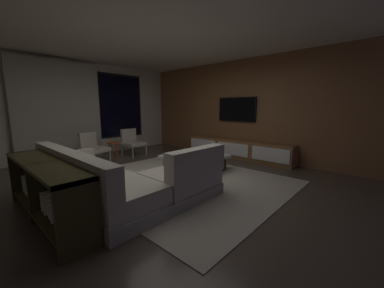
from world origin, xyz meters
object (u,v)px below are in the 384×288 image
accent_chair_by_curtain (92,146)px  console_table_behind_couch (46,188)px  coffee_table (195,163)px  accent_chair_near_window (132,141)px  book_stack_on_coffee_table (196,154)px  mounted_tv (237,109)px  side_stool (113,146)px  sectional_couch (119,182)px  media_console (238,149)px

accent_chair_by_curtain → console_table_behind_couch: accent_chair_by_curtain is taller
coffee_table → console_table_behind_couch: console_table_behind_couch is taller
accent_chair_near_window → book_stack_on_coffee_table: bearing=-89.3°
mounted_tv → accent_chair_near_window: bearing=129.9°
console_table_behind_couch → accent_chair_by_curtain: bearing=56.1°
coffee_table → mounted_tv: bearing=3.6°
accent_chair_near_window → side_stool: 0.62m
book_stack_on_coffee_table → side_stool: 2.55m
coffee_table → accent_chair_near_window: size_ratio=1.49×
coffee_table → accent_chair_by_curtain: bearing=117.0°
accent_chair_by_curtain → book_stack_on_coffee_table: bearing=-63.3°
accent_chair_by_curtain → side_stool: size_ratio=1.70×
coffee_table → book_stack_on_coffee_table: book_stack_on_coffee_table is taller
accent_chair_near_window → mounted_tv: 3.16m
sectional_couch → mounted_tv: (3.87, 0.33, 1.06)m
coffee_table → console_table_behind_couch: (-2.87, -0.07, 0.22)m
book_stack_on_coffee_table → mounted_tv: size_ratio=0.25×
coffee_table → accent_chair_near_window: 2.46m
book_stack_on_coffee_table → side_stool: size_ratio=0.64×
sectional_couch → side_stool: size_ratio=5.43×
sectional_couch → accent_chair_near_window: sectional_couch is taller
accent_chair_near_window → accent_chair_by_curtain: 1.19m
media_console → mounted_tv: 1.13m
side_stool → console_table_behind_couch: 3.35m
media_console → mounted_tv: bearing=47.6°
book_stack_on_coffee_table → media_console: bearing=-1.3°
mounted_tv → accent_chair_by_curtain: bearing=144.1°
coffee_table → mounted_tv: size_ratio=0.99×
sectional_couch → accent_chair_near_window: (1.93, 2.65, 0.14)m
accent_chair_by_curtain → mounted_tv: size_ratio=0.67×
book_stack_on_coffee_table → mounted_tv: bearing=4.8°
book_stack_on_coffee_table → media_console: size_ratio=0.09×
book_stack_on_coffee_table → media_console: 1.73m
accent_chair_near_window → console_table_behind_couch: bearing=-138.5°
coffee_table → media_console: 1.73m
accent_chair_by_curtain → media_console: 3.84m
media_console → accent_chair_near_window: bearing=124.9°
book_stack_on_coffee_table → console_table_behind_couch: (-2.87, -0.04, 0.02)m
book_stack_on_coffee_table → console_table_behind_couch: console_table_behind_couch is taller
accent_chair_near_window → media_console: bearing=-55.1°
accent_chair_near_window → console_table_behind_couch: accent_chair_near_window is taller
console_table_behind_couch → book_stack_on_coffee_table: bearing=0.7°
sectional_couch → side_stool: 2.95m
coffee_table → mounted_tv: (1.91, 0.12, 1.16)m
coffee_table → media_console: (1.73, -0.08, 0.06)m
coffee_table → media_console: media_console is taller
book_stack_on_coffee_table → accent_chair_near_window: bearing=90.7°
media_console → console_table_behind_couch: bearing=180.0°
side_stool → accent_chair_by_curtain: bearing=-175.2°
sectional_couch → accent_chair_by_curtain: sectional_couch is taller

